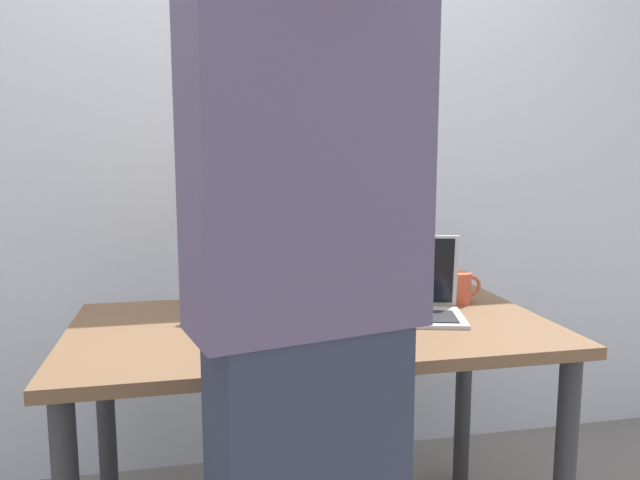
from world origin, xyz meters
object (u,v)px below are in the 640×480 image
Objects in this scene: laptop at (407,297)px; person_figure at (307,335)px; beer_bottle_dark at (222,277)px; coffee_mug at (461,288)px; beer_bottle_brown at (216,269)px.

person_figure is (-0.43, -0.60, 0.09)m from laptop.
laptop is 0.58m from beer_bottle_dark.
beer_bottle_dark is 0.18× the size of person_figure.
person_figure is 0.97m from coffee_mug.
beer_bottle_dark is (0.01, -0.09, -0.01)m from beer_bottle_brown.
beer_bottle_brown reaches higher than coffee_mug.
beer_bottle_dark is at bearing 100.30° from person_figure.
coffee_mug is at bearing -1.62° from beer_bottle_dark.
beer_bottle_brown is at bearing 99.19° from beer_bottle_dark.
coffee_mug is (0.23, 0.10, -0.00)m from laptop.
person_figure is at bearing -79.82° from beer_bottle_brown.
coffee_mug is at bearing -8.04° from beer_bottle_brown.
beer_bottle_dark reaches higher than coffee_mug.
beer_bottle_dark is 2.75× the size of coffee_mug.
laptop is at bearing 54.40° from person_figure.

